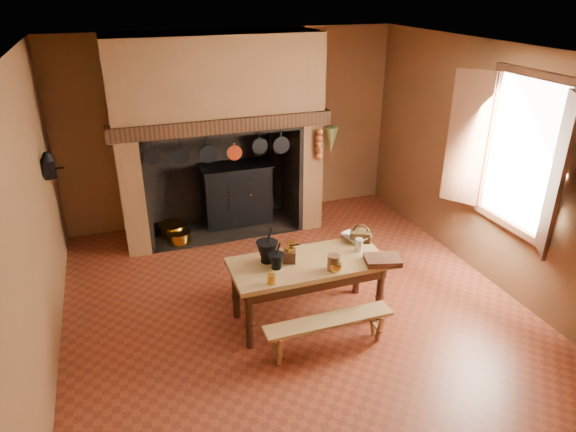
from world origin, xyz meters
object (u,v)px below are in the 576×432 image
object	(u,v)px
bench_front	(329,327)
mixing_bowl	(356,237)
iron_range	(237,193)
work_table	(308,270)
coffee_grinder	(290,255)
wicker_basket	(360,235)

from	to	relation	value
bench_front	mixing_bowl	world-z (taller)	mixing_bowl
iron_range	mixing_bowl	size ratio (longest dim) A/B	5.27
work_table	mixing_bowl	size ratio (longest dim) A/B	5.43
bench_front	work_table	bearing A→B (deg)	90.00
coffee_grinder	mixing_bowl	world-z (taller)	coffee_grinder
iron_range	coffee_grinder	bearing A→B (deg)	-91.66
work_table	coffee_grinder	world-z (taller)	coffee_grinder
mixing_bowl	coffee_grinder	bearing A→B (deg)	-167.00
work_table	wicker_basket	world-z (taller)	wicker_basket
bench_front	mixing_bowl	distance (m)	1.18
coffee_grinder	mixing_bowl	distance (m)	0.90
iron_range	mixing_bowl	world-z (taller)	iron_range
wicker_basket	iron_range	bearing A→B (deg)	133.21
work_table	wicker_basket	xyz separation A→B (m)	(0.72, 0.24, 0.18)
iron_range	bench_front	size ratio (longest dim) A/B	1.21
iron_range	coffee_grinder	world-z (taller)	iron_range
work_table	mixing_bowl	bearing A→B (deg)	21.04
work_table	wicker_basket	bearing A→B (deg)	18.09
iron_range	bench_front	bearing A→B (deg)	-88.01
bench_front	iron_range	bearing A→B (deg)	91.99
coffee_grinder	wicker_basket	world-z (taller)	wicker_basket
mixing_bowl	iron_range	bearing A→B (deg)	108.57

